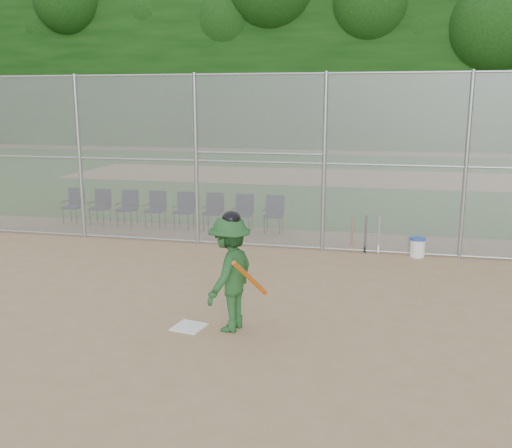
% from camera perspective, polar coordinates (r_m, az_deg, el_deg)
% --- Properties ---
extents(ground, '(100.00, 100.00, 0.00)m').
position_cam_1_polar(ground, '(8.73, -3.65, -10.50)').
color(ground, tan).
rests_on(ground, ground).
extents(grass_strip, '(100.00, 100.00, 0.00)m').
position_cam_1_polar(grass_strip, '(26.04, 7.50, 4.68)').
color(grass_strip, '#245C1B').
rests_on(grass_strip, ground).
extents(dirt_patch_far, '(24.00, 24.00, 0.00)m').
position_cam_1_polar(dirt_patch_far, '(26.04, 7.50, 4.69)').
color(dirt_patch_far, tan).
rests_on(dirt_patch_far, ground).
extents(backstop_fence, '(16.09, 0.09, 4.00)m').
position_cam_1_polar(backstop_fence, '(12.99, 2.43, 6.46)').
color(backstop_fence, gray).
rests_on(backstop_fence, ground).
extents(treeline, '(81.00, 60.00, 11.00)m').
position_cam_1_polar(treeline, '(27.90, 8.22, 16.47)').
color(treeline, black).
rests_on(treeline, ground).
extents(home_plate, '(0.52, 0.52, 0.02)m').
position_cam_1_polar(home_plate, '(8.84, -6.71, -10.17)').
color(home_plate, white).
rests_on(home_plate, ground).
extents(batter_at_plate, '(1.04, 1.32, 1.82)m').
position_cam_1_polar(batter_at_plate, '(8.45, -2.62, -4.92)').
color(batter_at_plate, '#215325').
rests_on(batter_at_plate, ground).
extents(water_cooler, '(0.34, 0.34, 0.43)m').
position_cam_1_polar(water_cooler, '(13.05, 15.84, -2.24)').
color(water_cooler, white).
rests_on(water_cooler, ground).
extents(spare_bats, '(0.66, 0.32, 0.84)m').
position_cam_1_polar(spare_bats, '(13.16, 10.89, -0.97)').
color(spare_bats, '#D84C14').
rests_on(spare_bats, ground).
extents(chair_0, '(0.54, 0.52, 0.96)m').
position_cam_1_polar(chair_0, '(16.83, -17.84, 1.74)').
color(chair_0, '#0E1435').
rests_on(chair_0, ground).
extents(chair_1, '(0.54, 0.52, 0.96)m').
position_cam_1_polar(chair_1, '(16.43, -15.36, 1.65)').
color(chair_1, '#0E1435').
rests_on(chair_1, ground).
extents(chair_2, '(0.54, 0.52, 0.96)m').
position_cam_1_polar(chair_2, '(16.06, -12.77, 1.55)').
color(chair_2, '#0E1435').
rests_on(chair_2, ground).
extents(chair_3, '(0.54, 0.52, 0.96)m').
position_cam_1_polar(chair_3, '(15.73, -10.07, 1.44)').
color(chair_3, '#0E1435').
rests_on(chair_3, ground).
extents(chair_4, '(0.54, 0.52, 0.96)m').
position_cam_1_polar(chair_4, '(15.44, -7.25, 1.33)').
color(chair_4, '#0E1435').
rests_on(chair_4, ground).
extents(chair_5, '(0.54, 0.52, 0.96)m').
position_cam_1_polar(chair_5, '(15.18, -4.33, 1.21)').
color(chair_5, '#0E1435').
rests_on(chair_5, ground).
extents(chair_6, '(0.54, 0.52, 0.96)m').
position_cam_1_polar(chair_6, '(14.96, -1.33, 1.08)').
color(chair_6, '#0E1435').
rests_on(chair_6, ground).
extents(chair_7, '(0.54, 0.52, 0.96)m').
position_cam_1_polar(chair_7, '(14.79, 1.76, 0.95)').
color(chair_7, '#0E1435').
rests_on(chair_7, ground).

